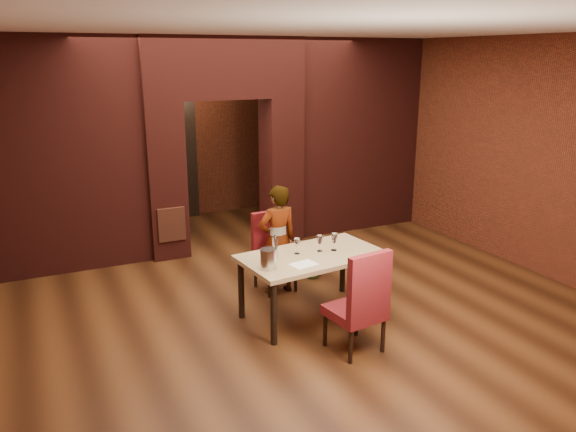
% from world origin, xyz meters
% --- Properties ---
extents(floor, '(8.00, 8.00, 0.00)m').
position_xyz_m(floor, '(0.00, 0.00, 0.00)').
color(floor, '#472611').
rests_on(floor, ground).
extents(ceiling, '(7.00, 8.00, 0.04)m').
position_xyz_m(ceiling, '(0.00, 0.00, 3.20)').
color(ceiling, silver).
rests_on(ceiling, ground).
extents(wall_back, '(7.00, 0.04, 3.20)m').
position_xyz_m(wall_back, '(0.00, 4.00, 1.60)').
color(wall_back, maroon).
rests_on(wall_back, ground).
extents(wall_front, '(7.00, 0.04, 3.20)m').
position_xyz_m(wall_front, '(0.00, -4.00, 1.60)').
color(wall_front, maroon).
rests_on(wall_front, ground).
extents(wall_right, '(0.04, 8.00, 3.20)m').
position_xyz_m(wall_right, '(3.50, 0.00, 1.60)').
color(wall_right, maroon).
rests_on(wall_right, ground).
extents(pillar_left, '(0.55, 0.55, 2.30)m').
position_xyz_m(pillar_left, '(-0.95, 2.00, 1.15)').
color(pillar_left, maroon).
rests_on(pillar_left, ground).
extents(pillar_right, '(0.55, 0.55, 2.30)m').
position_xyz_m(pillar_right, '(0.95, 2.00, 1.15)').
color(pillar_right, maroon).
rests_on(pillar_right, ground).
extents(lintel, '(2.45, 0.55, 0.90)m').
position_xyz_m(lintel, '(0.00, 2.00, 2.75)').
color(lintel, maroon).
rests_on(lintel, ground).
extents(wing_wall_left, '(2.28, 0.35, 3.20)m').
position_xyz_m(wing_wall_left, '(-2.36, 2.00, 1.60)').
color(wing_wall_left, maroon).
rests_on(wing_wall_left, ground).
extents(wing_wall_right, '(2.28, 0.35, 3.20)m').
position_xyz_m(wing_wall_right, '(2.36, 2.00, 1.60)').
color(wing_wall_right, maroon).
rests_on(wing_wall_right, ground).
extents(vent_panel, '(0.40, 0.03, 0.50)m').
position_xyz_m(vent_panel, '(-0.95, 1.71, 0.55)').
color(vent_panel, '#A1492E').
rests_on(vent_panel, ground).
extents(rear_door, '(0.90, 0.08, 2.10)m').
position_xyz_m(rear_door, '(-0.40, 3.94, 1.05)').
color(rear_door, black).
rests_on(rear_door, ground).
extents(rear_door_frame, '(1.02, 0.04, 2.22)m').
position_xyz_m(rear_door_frame, '(-0.40, 3.90, 1.05)').
color(rear_door_frame, black).
rests_on(rear_door_frame, ground).
extents(dining_table, '(1.69, 1.06, 0.75)m').
position_xyz_m(dining_table, '(0.04, -0.80, 0.38)').
color(dining_table, tan).
rests_on(dining_table, ground).
extents(chair_far, '(0.49, 0.49, 1.00)m').
position_xyz_m(chair_far, '(-0.03, 0.07, 0.50)').
color(chair_far, maroon).
rests_on(chair_far, ground).
extents(chair_near, '(0.56, 0.56, 1.10)m').
position_xyz_m(chair_near, '(0.06, -1.68, 0.55)').
color(chair_near, maroon).
rests_on(chair_near, ground).
extents(person_seated, '(0.53, 0.36, 1.40)m').
position_xyz_m(person_seated, '(-0.04, -0.02, 0.70)').
color(person_seated, beige).
rests_on(person_seated, ground).
extents(wine_glass_a, '(0.08, 0.08, 0.18)m').
position_xyz_m(wine_glass_a, '(-0.11, -0.71, 0.84)').
color(wine_glass_a, white).
rests_on(wine_glass_a, dining_table).
extents(wine_glass_b, '(0.08, 0.08, 0.19)m').
position_xyz_m(wine_glass_b, '(0.16, -0.74, 0.85)').
color(wine_glass_b, white).
rests_on(wine_glass_b, dining_table).
extents(wine_glass_c, '(0.08, 0.08, 0.20)m').
position_xyz_m(wine_glass_c, '(0.33, -0.79, 0.85)').
color(wine_glass_c, white).
rests_on(wine_glass_c, dining_table).
extents(tasting_sheet, '(0.30, 0.25, 0.00)m').
position_xyz_m(tasting_sheet, '(-0.20, -1.04, 0.75)').
color(tasting_sheet, white).
rests_on(tasting_sheet, dining_table).
extents(wine_bucket, '(0.18, 0.18, 0.22)m').
position_xyz_m(wine_bucket, '(-0.59, -0.99, 0.86)').
color(wine_bucket, '#B8B8BF').
rests_on(wine_bucket, dining_table).
extents(water_bottle, '(0.06, 0.06, 0.26)m').
position_xyz_m(water_bottle, '(-0.39, -0.72, 0.88)').
color(water_bottle, silver).
rests_on(water_bottle, dining_table).
extents(potted_plant, '(0.52, 0.52, 0.44)m').
position_xyz_m(potted_plant, '(0.60, 0.25, 0.22)').
color(potted_plant, '#2E5B26').
rests_on(potted_plant, ground).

